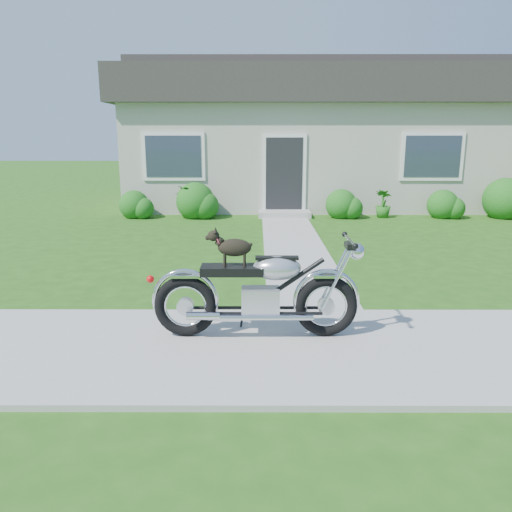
{
  "coord_description": "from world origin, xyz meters",
  "views": [
    {
      "loc": [
        -2.23,
        -4.76,
        2.14
      ],
      "look_at": [
        -2.24,
        1.0,
        0.75
      ],
      "focal_mm": 35.0,
      "sensor_mm": 36.0,
      "label": 1
    }
  ],
  "objects_px": {
    "potted_plant_left": "(190,202)",
    "potted_plant_right": "(383,204)",
    "house": "(326,135)",
    "motorcycle_with_dog": "(260,291)"
  },
  "relations": [
    {
      "from": "house",
      "to": "potted_plant_right",
      "type": "xyz_separation_m",
      "value": [
        1.15,
        -3.44,
        -1.78
      ]
    },
    {
      "from": "potted_plant_right",
      "to": "house",
      "type": "bearing_deg",
      "value": 108.46
    },
    {
      "from": "potted_plant_left",
      "to": "motorcycle_with_dog",
      "type": "relative_size",
      "value": 0.39
    },
    {
      "from": "motorcycle_with_dog",
      "to": "potted_plant_left",
      "type": "bearing_deg",
      "value": 102.25
    },
    {
      "from": "potted_plant_right",
      "to": "motorcycle_with_dog",
      "type": "height_order",
      "value": "motorcycle_with_dog"
    },
    {
      "from": "potted_plant_left",
      "to": "potted_plant_right",
      "type": "relative_size",
      "value": 1.14
    },
    {
      "from": "house",
      "to": "potted_plant_right",
      "type": "height_order",
      "value": "house"
    },
    {
      "from": "house",
      "to": "motorcycle_with_dog",
      "type": "xyz_separation_m",
      "value": [
        -2.2,
        -11.72,
        -1.61
      ]
    },
    {
      "from": "potted_plant_left",
      "to": "motorcycle_with_dog",
      "type": "bearing_deg",
      "value": -77.51
    },
    {
      "from": "house",
      "to": "potted_plant_right",
      "type": "distance_m",
      "value": 4.04
    }
  ]
}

